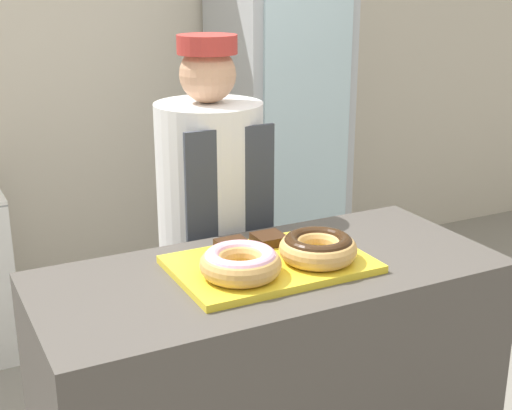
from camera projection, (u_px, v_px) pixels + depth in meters
name	position (u px, v px, depth m)	size (l,w,h in m)	color
wall_back	(90.00, 65.00, 3.93)	(8.00, 0.06, 2.70)	beige
display_counter	(269.00, 397.00, 2.40)	(1.49, 0.66, 0.95)	#4C4742
serving_tray	(270.00, 264.00, 2.25)	(0.61, 0.41, 0.02)	yellow
donut_light_glaze	(241.00, 262.00, 2.12)	(0.25, 0.25, 0.08)	tan
donut_chocolate_glaze	(318.00, 247.00, 2.24)	(0.25, 0.25, 0.08)	tan
brownie_back_left	(233.00, 246.00, 2.33)	(0.10, 0.10, 0.03)	#382111
brownie_back_right	(269.00, 239.00, 2.38)	(0.10, 0.10, 0.03)	#382111
baker_person	(212.00, 236.00, 2.82)	(0.41, 0.41, 1.62)	#4C4C51
beverage_fridge	(278.00, 133.00, 4.15)	(0.64, 0.67, 1.89)	#ADB2B7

